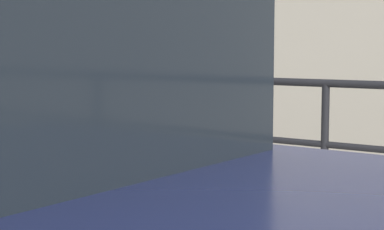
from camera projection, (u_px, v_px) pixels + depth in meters
name	position (u px, v px, depth m)	size (l,w,h in m)	color
parking_meter	(214.00, 99.00, 3.30)	(0.16, 0.17, 1.50)	slate
pedestrian_at_meter	(143.00, 118.00, 3.74)	(0.62, 0.54, 1.61)	black
background_railing	(325.00, 118.00, 5.06)	(24.06, 0.06, 1.06)	black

